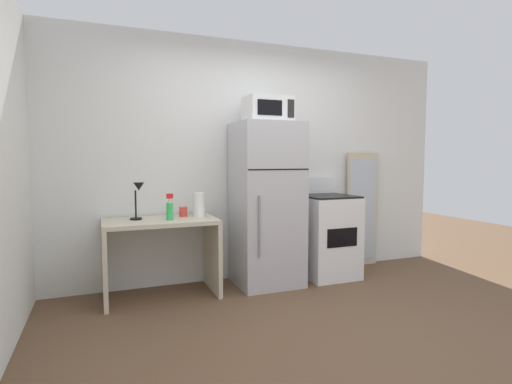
{
  "coord_description": "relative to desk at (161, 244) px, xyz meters",
  "views": [
    {
      "loc": [
        -1.56,
        -2.5,
        1.32
      ],
      "look_at": [
        -0.14,
        1.1,
        1.0
      ],
      "focal_mm": 27.95,
      "sensor_mm": 36.0,
      "label": 1
    }
  ],
  "objects": [
    {
      "name": "paper_towel_roll",
      "position": [
        0.38,
        0.02,
        0.36
      ],
      "size": [
        0.11,
        0.11,
        0.24
      ],
      "primitive_type": "cylinder",
      "color": "white",
      "rests_on": "desk"
    },
    {
      "name": "wall_back_white",
      "position": [
        1.03,
        0.37,
        0.79
      ],
      "size": [
        5.0,
        0.1,
        2.6
      ],
      "primitive_type": "cube",
      "color": "silver",
      "rests_on": "ground"
    },
    {
      "name": "ground_plane",
      "position": [
        1.03,
        -1.33,
        -0.51
      ],
      "size": [
        12.0,
        12.0,
        0.0
      ],
      "primitive_type": "plane",
      "color": "brown"
    },
    {
      "name": "oven_range",
      "position": [
        1.84,
        -0.0,
        -0.05
      ],
      "size": [
        0.57,
        0.61,
        1.1
      ],
      "color": "white",
      "rests_on": "ground"
    },
    {
      "name": "refrigerator",
      "position": [
        1.1,
        -0.01,
        0.33
      ],
      "size": [
        0.66,
        0.64,
        1.7
      ],
      "color": "#B7B7BC",
      "rests_on": "ground"
    },
    {
      "name": "microwave",
      "position": [
        1.1,
        -0.03,
        1.31
      ],
      "size": [
        0.46,
        0.35,
        0.26
      ],
      "color": "silver",
      "rests_on": "refrigerator"
    },
    {
      "name": "desk_lamp",
      "position": [
        -0.2,
        0.04,
        0.48
      ],
      "size": [
        0.14,
        0.12,
        0.35
      ],
      "color": "black",
      "rests_on": "desk"
    },
    {
      "name": "spray_bottle",
      "position": [
        0.08,
        -0.08,
        0.33
      ],
      "size": [
        0.06,
        0.06,
        0.25
      ],
      "color": "green",
      "rests_on": "desk"
    },
    {
      "name": "desk",
      "position": [
        0.0,
        0.0,
        0.0
      ],
      "size": [
        1.06,
        0.59,
        0.75
      ],
      "color": "beige",
      "rests_on": "ground"
    },
    {
      "name": "leaning_mirror",
      "position": [
        2.5,
        0.25,
        0.19
      ],
      "size": [
        0.44,
        0.03,
        1.4
      ],
      "color": "#C6B793",
      "rests_on": "ground"
    },
    {
      "name": "coffee_mug",
      "position": [
        0.24,
        0.11,
        0.28
      ],
      "size": [
        0.08,
        0.08,
        0.09
      ],
      "primitive_type": "cylinder",
      "color": "#D83F33",
      "rests_on": "desk"
    }
  ]
}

